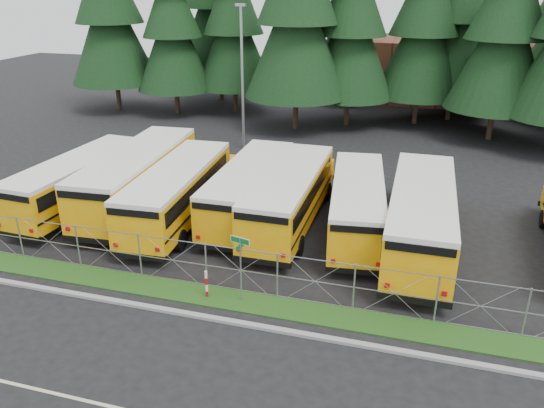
# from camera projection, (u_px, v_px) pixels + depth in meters

# --- Properties ---
(ground) EXTENTS (120.00, 120.00, 0.00)m
(ground) POSITION_uv_depth(u_px,v_px,m) (307.00, 288.00, 21.73)
(ground) COLOR black
(ground) RESTS_ON ground
(curb) EXTENTS (50.00, 0.25, 0.12)m
(curb) POSITION_uv_depth(u_px,v_px,m) (288.00, 332.00, 18.97)
(curb) COLOR gray
(curb) RESTS_ON ground
(grass_verge) EXTENTS (50.00, 1.40, 0.06)m
(grass_verge) POSITION_uv_depth(u_px,v_px,m) (298.00, 311.00, 20.22)
(grass_verge) COLOR #1A4012
(grass_verge) RESTS_ON ground
(chainlink_fence) EXTENTS (44.00, 0.10, 2.00)m
(chainlink_fence) POSITION_uv_depth(u_px,v_px,m) (302.00, 280.00, 20.46)
(chainlink_fence) COLOR #989AA0
(chainlink_fence) RESTS_ON ground
(brick_building) EXTENTS (22.00, 10.00, 6.00)m
(brick_building) POSITION_uv_depth(u_px,v_px,m) (450.00, 70.00, 54.35)
(brick_building) COLOR brown
(brick_building) RESTS_ON ground
(bus_0) EXTENTS (3.26, 11.18, 2.90)m
(bus_0) POSITION_uv_depth(u_px,v_px,m) (84.00, 182.00, 28.93)
(bus_0) COLOR orange
(bus_0) RESTS_ON ground
(bus_1) EXTENTS (3.73, 12.51, 3.23)m
(bus_1) POSITION_uv_depth(u_px,v_px,m) (142.00, 178.00, 29.03)
(bus_1) COLOR orange
(bus_1) RESTS_ON ground
(bus_2) EXTENTS (3.39, 11.58, 3.00)m
(bus_2) POSITION_uv_depth(u_px,v_px,m) (181.00, 193.00, 27.39)
(bus_2) COLOR orange
(bus_2) RESTS_ON ground
(bus_3) EXTENTS (2.78, 11.07, 2.89)m
(bus_3) POSITION_uv_depth(u_px,v_px,m) (252.00, 190.00, 27.93)
(bus_3) COLOR orange
(bus_3) RESTS_ON ground
(bus_4) EXTENTS (2.69, 11.33, 2.97)m
(bus_4) POSITION_uv_depth(u_px,v_px,m) (291.00, 197.00, 26.86)
(bus_4) COLOR orange
(bus_4) RESTS_ON ground
(bus_5) EXTENTS (3.86, 10.95, 2.81)m
(bus_5) POSITION_uv_depth(u_px,v_px,m) (357.00, 206.00, 26.07)
(bus_5) COLOR orange
(bus_5) RESTS_ON ground
(bus_6) EXTENTS (2.87, 12.06, 3.16)m
(bus_6) POSITION_uv_depth(u_px,v_px,m) (421.00, 217.00, 24.37)
(bus_6) COLOR orange
(bus_6) RESTS_ON ground
(street_sign) EXTENTS (0.82, 0.54, 2.81)m
(street_sign) POSITION_uv_depth(u_px,v_px,m) (240.00, 256.00, 20.07)
(street_sign) COLOR #989AA0
(street_sign) RESTS_ON ground
(striped_bollard) EXTENTS (0.11, 0.11, 1.20)m
(striped_bollard) POSITION_uv_depth(u_px,v_px,m) (207.00, 284.00, 20.88)
(striped_bollard) COLOR #B20C0C
(striped_bollard) RESTS_ON ground
(light_standard) EXTENTS (0.70, 0.35, 10.14)m
(light_standard) POSITION_uv_depth(u_px,v_px,m) (242.00, 73.00, 37.43)
(light_standard) COLOR #989AA0
(light_standard) RESTS_ON ground
(conifer_0) EXTENTS (7.95, 7.95, 17.57)m
(conifer_0) POSITION_uv_depth(u_px,v_px,m) (109.00, 13.00, 47.80)
(conifer_0) COLOR black
(conifer_0) RESTS_ON ground
(conifer_1) EXTENTS (6.88, 6.88, 15.21)m
(conifer_1) POSITION_uv_depth(u_px,v_px,m) (172.00, 28.00, 46.82)
(conifer_1) COLOR black
(conifer_1) RESTS_ON ground
(conifer_2) EXTENTS (7.09, 7.09, 15.68)m
(conifer_2) POSITION_uv_depth(u_px,v_px,m) (233.00, 25.00, 47.43)
(conifer_2) COLOR black
(conifer_2) RESTS_ON ground
(conifer_3) EXTENTS (8.40, 8.40, 18.57)m
(conifer_3) POSITION_uv_depth(u_px,v_px,m) (297.00, 12.00, 41.14)
(conifer_3) COLOR black
(conifer_3) RESTS_ON ground
(conifer_4) EXTENTS (7.42, 7.42, 16.41)m
(conifer_4) POSITION_uv_depth(u_px,v_px,m) (352.00, 25.00, 42.62)
(conifer_4) COLOR black
(conifer_4) RESTS_ON ground
(conifer_5) EXTENTS (7.39, 7.39, 16.34)m
(conifer_5) POSITION_uv_depth(u_px,v_px,m) (424.00, 25.00, 43.09)
(conifer_5) COLOR black
(conifer_5) RESTS_ON ground
(conifer_6) EXTENTS (7.58, 7.58, 16.76)m
(conifer_6) POSITION_uv_depth(u_px,v_px,m) (506.00, 28.00, 38.47)
(conifer_6) COLOR black
(conifer_6) RESTS_ON ground
(conifer_11) EXTENTS (7.18, 7.18, 15.87)m
(conifer_11) POSITION_uv_depth(u_px,v_px,m) (348.00, 20.00, 51.13)
(conifer_11) COLOR black
(conifer_11) RESTS_ON ground
(conifer_12) EXTENTS (8.37, 8.37, 18.50)m
(conifer_12) POSITION_uv_depth(u_px,v_px,m) (462.00, 10.00, 43.92)
(conifer_12) COLOR black
(conifer_12) RESTS_ON ground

